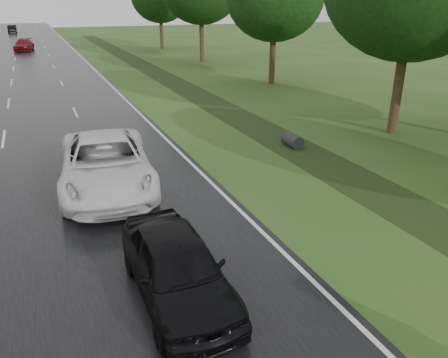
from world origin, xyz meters
TOP-DOWN VIEW (x-y plane):
  - road at (0.00, 45.00)m, footprint 14.00×180.00m
  - edge_stripe_east at (6.75, 45.00)m, footprint 0.12×180.00m
  - center_line at (0.00, 45.00)m, footprint 0.12×180.00m
  - drainage_ditch at (11.50, 18.71)m, footprint 2.20×120.00m
  - white_pickup at (3.44, 8.47)m, footprint 3.48×6.44m
  - dark_sedan at (3.84, 2.00)m, footprint 1.73×4.26m
  - far_car_red at (1.00, 56.36)m, footprint 2.64×5.02m
  - far_car_dark at (-1.00, 92.60)m, footprint 1.55×4.39m

SIDE VIEW (x-z plane):
  - road at x=0.00m, z-range 0.00..0.04m
  - drainage_ditch at x=11.50m, z-range -0.24..0.32m
  - edge_stripe_east at x=6.75m, z-range 0.04..0.05m
  - center_line at x=0.00m, z-range 0.04..0.05m
  - far_car_red at x=1.00m, z-range 0.04..1.43m
  - far_car_dark at x=-1.00m, z-range 0.04..1.48m
  - dark_sedan at x=3.84m, z-range 0.04..1.49m
  - white_pickup at x=3.44m, z-range 0.04..1.76m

